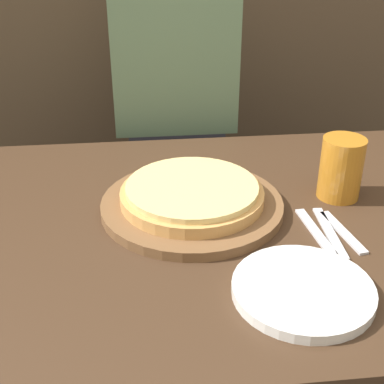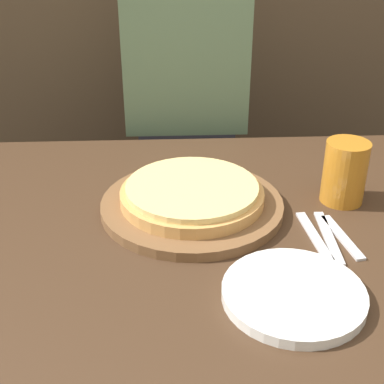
{
  "view_description": "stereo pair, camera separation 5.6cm",
  "coord_description": "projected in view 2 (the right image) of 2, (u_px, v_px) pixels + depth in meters",
  "views": [
    {
      "loc": [
        -0.16,
        -0.87,
        1.25
      ],
      "look_at": [
        -0.06,
        0.04,
        0.75
      ],
      "focal_mm": 50.0,
      "sensor_mm": 36.0,
      "label": 1
    },
    {
      "loc": [
        -0.1,
        -0.88,
        1.25
      ],
      "look_at": [
        -0.06,
        0.04,
        0.75
      ],
      "focal_mm": 50.0,
      "sensor_mm": 36.0,
      "label": 2
    }
  ],
  "objects": [
    {
      "name": "fork",
      "position": [
        315.0,
        238.0,
        0.98
      ],
      "size": [
        0.03,
        0.17,
        0.0
      ],
      "color": "silver",
      "rests_on": "dining_table"
    },
    {
      "name": "dinner_knife",
      "position": [
        329.0,
        237.0,
        0.98
      ],
      "size": [
        0.02,
        0.17,
        0.0
      ],
      "color": "silver",
      "rests_on": "dining_table"
    },
    {
      "name": "pizza_on_board",
      "position": [
        192.0,
        199.0,
        1.06
      ],
      "size": [
        0.36,
        0.36,
        0.06
      ],
      "color": "brown",
      "rests_on": "dining_table"
    },
    {
      "name": "dinner_plate",
      "position": [
        294.0,
        294.0,
        0.83
      ],
      "size": [
        0.22,
        0.22,
        0.02
      ],
      "color": "silver",
      "rests_on": "dining_table"
    },
    {
      "name": "spoon",
      "position": [
        342.0,
        237.0,
        0.98
      ],
      "size": [
        0.04,
        0.15,
        0.0
      ],
      "color": "silver",
      "rests_on": "dining_table"
    },
    {
      "name": "beer_glass",
      "position": [
        345.0,
        170.0,
        1.07
      ],
      "size": [
        0.09,
        0.09,
        0.13
      ],
      "color": "#B7701E",
      "rests_on": "dining_table"
    },
    {
      "name": "diner_person",
      "position": [
        186.0,
        140.0,
        1.57
      ],
      "size": [
        0.33,
        0.2,
        1.29
      ],
      "color": "#33333D",
      "rests_on": "ground_plane"
    },
    {
      "name": "dining_table",
      "position": [
        218.0,
        355.0,
        1.2
      ],
      "size": [
        1.53,
        0.82,
        0.71
      ],
      "color": "#3D2819",
      "rests_on": "ground_plane"
    }
  ]
}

